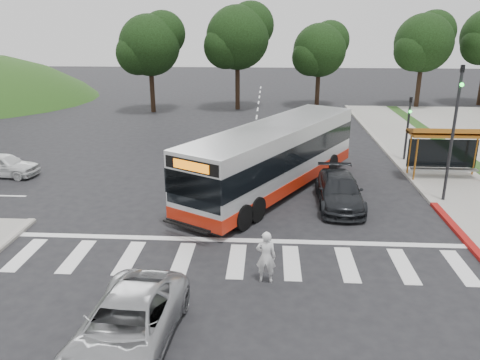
# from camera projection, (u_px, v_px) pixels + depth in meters

# --- Properties ---
(ground) EXTENTS (140.00, 140.00, 0.00)m
(ground) POSITION_uv_depth(u_px,v_px,m) (244.00, 209.00, 21.84)
(ground) COLOR black
(ground) RESTS_ON ground
(sidewalk_east) EXTENTS (4.00, 40.00, 0.12)m
(sidewalk_east) POSITION_uv_depth(u_px,v_px,m) (429.00, 163.00, 28.75)
(sidewalk_east) COLOR gray
(sidewalk_east) RESTS_ON ground
(curb_east) EXTENTS (0.30, 40.00, 0.15)m
(curb_east) POSITION_uv_depth(u_px,v_px,m) (396.00, 162.00, 28.86)
(curb_east) COLOR #9E9991
(curb_east) RESTS_ON ground
(curb_east_red) EXTENTS (0.32, 6.00, 0.15)m
(curb_east_red) POSITION_uv_depth(u_px,v_px,m) (457.00, 231.00, 19.41)
(curb_east_red) COLOR maroon
(curb_east_red) RESTS_ON ground
(crosswalk_ladder) EXTENTS (18.00, 2.60, 0.01)m
(crosswalk_ladder) POSITION_uv_depth(u_px,v_px,m) (237.00, 261.00, 17.11)
(crosswalk_ladder) COLOR silver
(crosswalk_ladder) RESTS_ON ground
(bus_shelter) EXTENTS (4.20, 1.60, 2.86)m
(bus_shelter) POSITION_uv_depth(u_px,v_px,m) (448.00, 137.00, 25.28)
(bus_shelter) COLOR #9B5A19
(bus_shelter) RESTS_ON sidewalk_east
(traffic_signal_ne_tall) EXTENTS (0.18, 0.37, 6.50)m
(traffic_signal_ne_tall) POSITION_uv_depth(u_px,v_px,m) (454.00, 123.00, 21.45)
(traffic_signal_ne_tall) COLOR black
(traffic_signal_ne_tall) RESTS_ON ground
(traffic_signal_ne_short) EXTENTS (0.18, 0.37, 4.00)m
(traffic_signal_ne_short) POSITION_uv_depth(u_px,v_px,m) (408.00, 122.00, 28.51)
(traffic_signal_ne_short) COLOR black
(traffic_signal_ne_short) RESTS_ON ground
(tree_ne_a) EXTENTS (6.16, 5.74, 9.30)m
(tree_ne_a) POSITION_uv_depth(u_px,v_px,m) (424.00, 42.00, 45.36)
(tree_ne_a) COLOR black
(tree_ne_a) RESTS_ON parking_lot
(tree_north_a) EXTENTS (6.60, 6.15, 10.17)m
(tree_north_a) POSITION_uv_depth(u_px,v_px,m) (238.00, 36.00, 44.34)
(tree_north_a) COLOR black
(tree_north_a) RESTS_ON ground
(tree_north_b) EXTENTS (5.72, 5.33, 8.43)m
(tree_north_b) POSITION_uv_depth(u_px,v_px,m) (320.00, 49.00, 46.17)
(tree_north_b) COLOR black
(tree_north_b) RESTS_ON ground
(tree_north_c) EXTENTS (6.16, 5.74, 9.30)m
(tree_north_c) POSITION_uv_depth(u_px,v_px,m) (150.00, 44.00, 43.10)
(tree_north_c) COLOR black
(tree_north_c) RESTS_ON ground
(transit_bus) EXTENTS (9.11, 12.81, 3.40)m
(transit_bus) POSITION_uv_depth(u_px,v_px,m) (275.00, 158.00, 23.77)
(transit_bus) COLOR silver
(transit_bus) RESTS_ON ground
(pedestrian) EXTENTS (0.70, 0.49, 1.83)m
(pedestrian) POSITION_uv_depth(u_px,v_px,m) (266.00, 257.00, 15.50)
(pedestrian) COLOR silver
(pedestrian) RESTS_ON ground
(dark_sedan) EXTENTS (2.11, 5.01, 1.44)m
(dark_sedan) POSITION_uv_depth(u_px,v_px,m) (339.00, 191.00, 22.10)
(dark_sedan) COLOR black
(dark_sedan) RESTS_ON ground
(silver_suv_south) EXTENTS (2.71, 5.30, 1.43)m
(silver_suv_south) POSITION_uv_depth(u_px,v_px,m) (127.00, 326.00, 12.33)
(silver_suv_south) COLOR #9FA1A4
(silver_suv_south) RESTS_ON ground
(west_car_white) EXTENTS (3.99, 1.99, 1.31)m
(west_car_white) POSITION_uv_depth(u_px,v_px,m) (4.00, 165.00, 26.28)
(west_car_white) COLOR silver
(west_car_white) RESTS_ON ground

